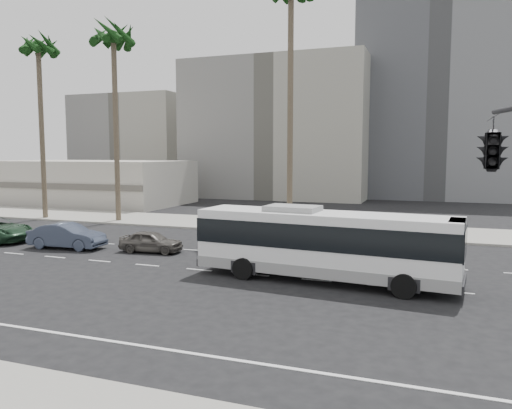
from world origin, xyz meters
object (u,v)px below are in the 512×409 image
at_px(car_a, 151,241).
at_px(car_b, 67,236).
at_px(palm_mid, 113,41).
at_px(palm_far, 38,50).
at_px(city_bus, 324,243).
at_px(traffic_signal, 500,159).

distance_m(car_a, car_b, 5.55).
xyz_separation_m(palm_mid, palm_far, (-7.20, -0.73, -0.36)).
bearing_deg(palm_mid, car_b, -69.39).
xyz_separation_m(city_bus, palm_mid, (-20.74, 13.64, 13.29)).
xyz_separation_m(city_bus, car_b, (-16.52, 2.42, -1.01)).
height_order(traffic_signal, palm_far, palm_far).
bearing_deg(palm_mid, palm_far, -174.25).
bearing_deg(car_b, car_a, -87.08).
distance_m(palm_mid, palm_far, 7.25).
distance_m(city_bus, traffic_signal, 12.30).
distance_m(car_b, palm_far, 20.86).
relative_size(car_a, palm_far, 0.23).
xyz_separation_m(car_b, traffic_signal, (22.47, -12.46, 4.91)).
bearing_deg(car_a, city_bus, -111.00).
height_order(car_a, car_b, car_b).
bearing_deg(car_b, palm_mid, 15.97).
bearing_deg(traffic_signal, car_b, 133.36).
distance_m(car_b, traffic_signal, 26.16).
distance_m(city_bus, car_a, 11.52).
bearing_deg(car_b, city_bus, -102.97).
bearing_deg(car_a, car_b, 92.50).
height_order(city_bus, palm_mid, palm_mid).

